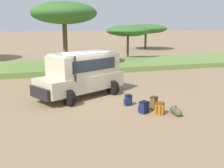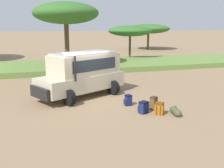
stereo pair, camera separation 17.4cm
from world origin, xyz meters
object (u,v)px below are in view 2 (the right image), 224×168
(backpack_cluster_center, at_px, (128,100))
(backpack_near_rear_wheel, at_px, (153,103))
(safari_vehicle, at_px, (83,73))
(acacia_tree_far_right, at_px, (148,29))
(backpack_beside_front_wheel, at_px, (159,109))
(duffel_bag_low_black_case, at_px, (175,111))
(backpack_outermost, at_px, (143,107))
(acacia_tree_centre_back, at_px, (66,13))
(acacia_tree_right_mid, at_px, (130,31))

(backpack_cluster_center, distance_m, backpack_near_rear_wheel, 1.32)
(safari_vehicle, distance_m, acacia_tree_far_right, 29.55)
(backpack_beside_front_wheel, xyz_separation_m, duffel_bag_low_black_case, (0.67, -0.25, -0.11))
(safari_vehicle, distance_m, backpack_outermost, 4.37)
(safari_vehicle, height_order, duffel_bag_low_black_case, safari_vehicle)
(backpack_near_rear_wheel, xyz_separation_m, duffel_bag_low_black_case, (0.62, -0.97, -0.14))
(backpack_cluster_center, relative_size, acacia_tree_far_right, 0.08)
(safari_vehicle, height_order, backpack_beside_front_wheel, safari_vehicle)
(safari_vehicle, xyz_separation_m, backpack_outermost, (2.06, -3.72, -1.03))
(acacia_tree_centre_back, bearing_deg, safari_vehicle, -91.71)
(acacia_tree_right_mid, bearing_deg, acacia_tree_far_right, 57.83)
(duffel_bag_low_black_case, xyz_separation_m, acacia_tree_far_right, (11.91, 29.56, 3.12))
(acacia_tree_right_mid, xyz_separation_m, acacia_tree_far_right, (7.63, 12.13, 0.03))
(backpack_beside_front_wheel, bearing_deg, acacia_tree_centre_back, 100.49)
(safari_vehicle, bearing_deg, acacia_tree_far_right, 58.85)
(acacia_tree_right_mid, bearing_deg, duffel_bag_low_black_case, -103.79)
(duffel_bag_low_black_case, distance_m, acacia_tree_far_right, 32.02)
(backpack_outermost, xyz_separation_m, acacia_tree_far_right, (13.19, 28.95, 3.01))
(backpack_cluster_center, xyz_separation_m, duffel_bag_low_black_case, (1.53, -1.92, -0.10))
(backpack_cluster_center, distance_m, acacia_tree_far_right, 30.88)
(acacia_tree_centre_back, bearing_deg, backpack_outermost, -81.93)
(backpack_outermost, relative_size, duffel_bag_low_black_case, 0.64)
(acacia_tree_centre_back, relative_size, acacia_tree_right_mid, 1.18)
(backpack_beside_front_wheel, xyz_separation_m, backpack_cluster_center, (-0.86, 1.67, -0.01))
(acacia_tree_right_mid, bearing_deg, acacia_tree_centre_back, -150.42)
(backpack_cluster_center, bearing_deg, acacia_tree_right_mid, 69.46)
(duffel_bag_low_black_case, bearing_deg, acacia_tree_centre_back, 103.07)
(safari_vehicle, relative_size, backpack_cluster_center, 10.02)
(safari_vehicle, xyz_separation_m, backpack_near_rear_wheel, (2.72, -3.36, -1.00))
(safari_vehicle, relative_size, backpack_near_rear_wheel, 8.65)
(duffel_bag_low_black_case, bearing_deg, acacia_tree_far_right, 68.06)
(backpack_beside_front_wheel, distance_m, backpack_outermost, 0.71)
(backpack_cluster_center, distance_m, backpack_outermost, 1.34)
(safari_vehicle, relative_size, acacia_tree_far_right, 0.79)
(backpack_near_rear_wheel, xyz_separation_m, acacia_tree_right_mid, (4.90, 16.46, 2.95))
(backpack_beside_front_wheel, xyz_separation_m, acacia_tree_right_mid, (4.95, 17.18, 2.98))
(backpack_near_rear_wheel, bearing_deg, duffel_bag_low_black_case, -57.32)
(backpack_beside_front_wheel, distance_m, acacia_tree_right_mid, 18.12)
(duffel_bag_low_black_case, relative_size, acacia_tree_centre_back, 0.15)
(acacia_tree_far_right, bearing_deg, acacia_tree_right_mid, -122.17)
(duffel_bag_low_black_case, xyz_separation_m, acacia_tree_right_mid, (4.28, 17.43, 3.09))
(backpack_outermost, bearing_deg, duffel_bag_low_black_case, -25.27)
(backpack_cluster_center, xyz_separation_m, backpack_near_rear_wheel, (0.91, -0.95, 0.04))
(acacia_tree_centre_back, bearing_deg, duffel_bag_low_black_case, -76.93)
(backpack_near_rear_wheel, relative_size, acacia_tree_right_mid, 0.13)
(backpack_cluster_center, xyz_separation_m, backpack_outermost, (0.25, -1.32, 0.01))
(backpack_beside_front_wheel, bearing_deg, safari_vehicle, 123.27)
(acacia_tree_centre_back, distance_m, acacia_tree_far_right, 22.20)
(backpack_beside_front_wheel, distance_m, duffel_bag_low_black_case, 0.72)
(backpack_beside_front_wheel, bearing_deg, backpack_outermost, 149.99)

